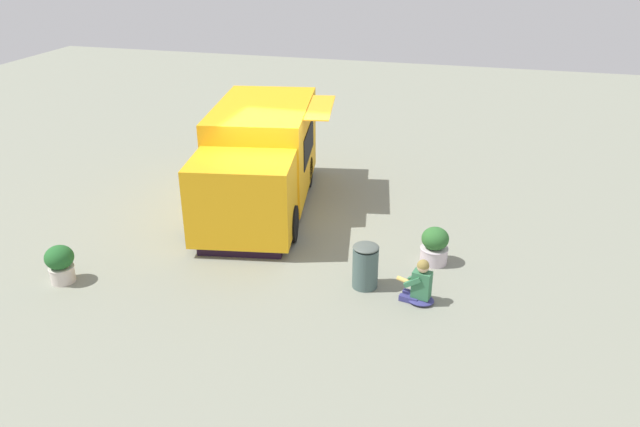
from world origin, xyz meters
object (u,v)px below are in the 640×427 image
trash_bin (365,265)px  food_truck (260,162)px  person_customer (420,285)px  planter_flowering_far (60,263)px  planter_flowering_near (435,246)px

trash_bin → food_truck: bearing=46.4°
food_truck → trash_bin: (-3.13, -3.29, -0.70)m
person_customer → planter_flowering_far: (-1.09, 6.92, 0.05)m
food_truck → person_customer: size_ratio=6.43×
trash_bin → planter_flowering_near: bearing=-43.0°
food_truck → planter_flowering_far: 5.23m
planter_flowering_near → trash_bin: bearing=137.0°
planter_flowering_near → planter_flowering_far: planter_flowering_near is taller
person_customer → planter_flowering_far: size_ratio=1.15×
planter_flowering_near → trash_bin: trash_bin is taller
planter_flowering_far → planter_flowering_near: bearing=-69.2°
trash_bin → planter_flowering_far: bearing=103.2°
person_customer → trash_bin: bearing=75.6°
planter_flowering_far → trash_bin: 5.99m
person_customer → trash_bin: trash_bin is taller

